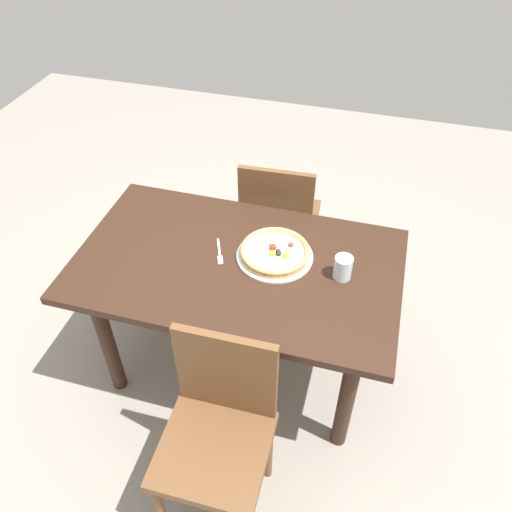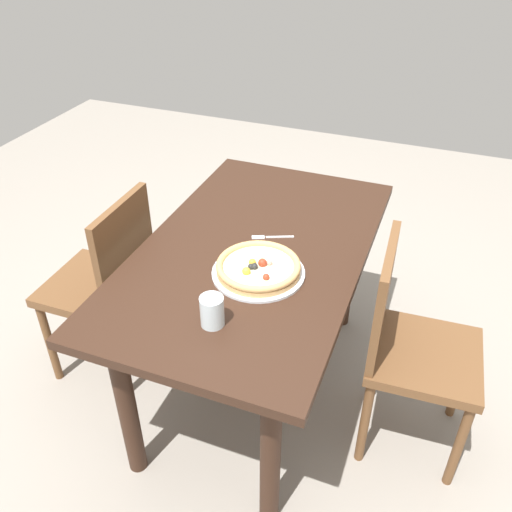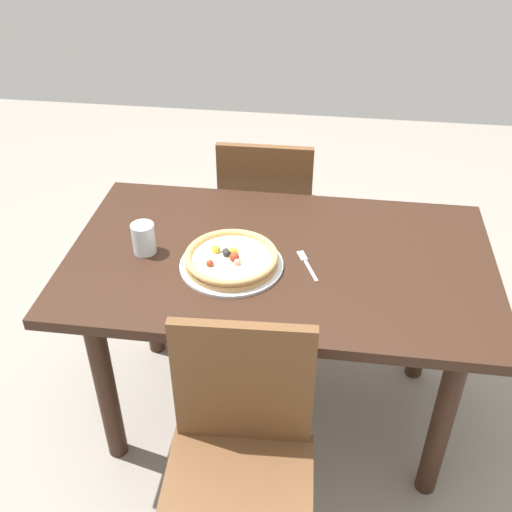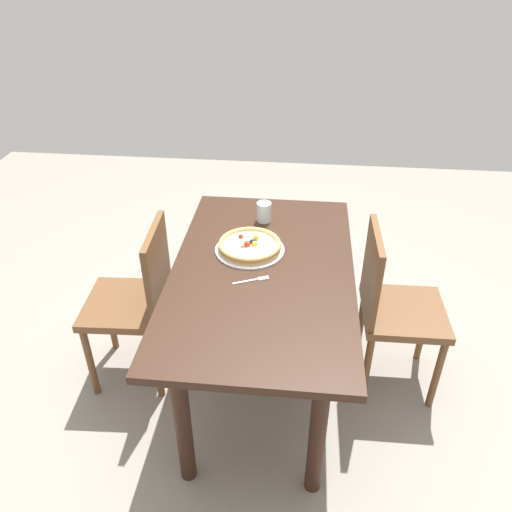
# 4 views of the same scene
# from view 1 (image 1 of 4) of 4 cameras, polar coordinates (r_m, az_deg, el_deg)

# --- Properties ---
(ground_plane) EXTENTS (6.00, 6.00, 0.00)m
(ground_plane) POSITION_cam_1_polar(r_m,az_deg,el_deg) (2.77, -1.72, -12.01)
(ground_plane) COLOR gray
(dining_table) EXTENTS (1.39, 0.82, 0.75)m
(dining_table) POSITION_cam_1_polar(r_m,az_deg,el_deg) (2.28, -2.05, -2.71)
(dining_table) COLOR #331E14
(dining_table) RESTS_ON ground
(chair_near) EXTENTS (0.42, 0.42, 0.90)m
(chair_near) POSITION_cam_1_polar(r_m,az_deg,el_deg) (2.81, 2.55, 3.94)
(chair_near) COLOR brown
(chair_near) RESTS_ON ground
(chair_far) EXTENTS (0.41, 0.41, 0.90)m
(chair_far) POSITION_cam_1_polar(r_m,az_deg,el_deg) (2.01, -4.18, -18.57)
(chair_far) COLOR brown
(chair_far) RESTS_ON ground
(plate) EXTENTS (0.33, 0.33, 0.01)m
(plate) POSITION_cam_1_polar(r_m,az_deg,el_deg) (2.22, 2.10, -0.00)
(plate) COLOR silver
(plate) RESTS_ON dining_table
(pizza) EXTENTS (0.30, 0.30, 0.05)m
(pizza) POSITION_cam_1_polar(r_m,az_deg,el_deg) (2.20, 2.13, 0.48)
(pizza) COLOR tan
(pizza) RESTS_ON plate
(fork) EXTENTS (0.08, 0.16, 0.00)m
(fork) POSITION_cam_1_polar(r_m,az_deg,el_deg) (2.24, -4.07, 0.29)
(fork) COLOR silver
(fork) RESTS_ON dining_table
(drinking_glass) EXTENTS (0.08, 0.08, 0.10)m
(drinking_glass) POSITION_cam_1_polar(r_m,az_deg,el_deg) (2.13, 9.64, -1.27)
(drinking_glass) COLOR silver
(drinking_glass) RESTS_ON dining_table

